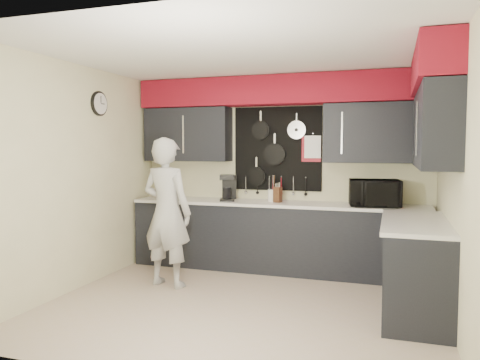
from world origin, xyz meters
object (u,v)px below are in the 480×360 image
(person, at_px, (167,212))
(microwave, at_px, (374,193))
(knife_block, at_px, (278,195))
(utensil_crock, at_px, (273,196))
(coffee_maker, at_px, (228,187))

(person, bearing_deg, microwave, -147.41)
(knife_block, distance_m, person, 1.52)
(microwave, height_order, knife_block, microwave)
(utensil_crock, relative_size, person, 0.09)
(microwave, bearing_deg, person, -165.97)
(knife_block, relative_size, utensil_crock, 1.24)
(knife_block, bearing_deg, coffee_maker, -163.02)
(microwave, distance_m, coffee_maker, 1.92)
(utensil_crock, relative_size, coffee_maker, 0.46)
(microwave, bearing_deg, coffee_maker, 169.88)
(microwave, xyz_separation_m, person, (-2.32, -1.01, -0.21))
(microwave, relative_size, coffee_maker, 1.68)
(microwave, xyz_separation_m, utensil_crock, (-1.31, 0.10, -0.08))
(coffee_maker, relative_size, person, 0.20)
(knife_block, height_order, utensil_crock, knife_block)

